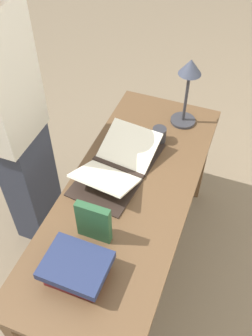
{
  "coord_description": "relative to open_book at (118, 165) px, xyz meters",
  "views": [
    {
      "loc": [
        1.12,
        0.41,
        2.22
      ],
      "look_at": [
        -0.07,
        -0.04,
        0.85
      ],
      "focal_mm": 40.0,
      "sensor_mm": 36.0,
      "label": 1
    }
  ],
  "objects": [
    {
      "name": "person_reader",
      "position": [
        0.02,
        -0.58,
        0.06
      ],
      "size": [
        0.36,
        0.21,
        1.74
      ],
      "rotation": [
        0.0,
        0.0,
        3.14
      ],
      "color": "#2D3342",
      "rests_on": "ground_plane"
    },
    {
      "name": "coffee_mug",
      "position": [
        -0.29,
        0.13,
        0.01
      ],
      "size": [
        0.1,
        0.08,
        0.09
      ],
      "rotation": [
        0.0,
        0.0,
        5.68
      ],
      "color": "#28282D",
      "rests_on": "reading_desk"
    },
    {
      "name": "book_standing_upright",
      "position": [
        0.42,
        0.06,
        0.07
      ],
      "size": [
        0.03,
        0.16,
        0.21
      ],
      "rotation": [
        0.0,
        0.0,
        0.0
      ],
      "color": "#234C2D",
      "rests_on": "reading_desk"
    },
    {
      "name": "ground_plane",
      "position": [
        0.12,
        0.11,
        -0.8
      ],
      "size": [
        12.0,
        12.0,
        0.0
      ],
      "primitive_type": "plane",
      "color": "#70604C"
    },
    {
      "name": "open_book",
      "position": [
        0.0,
        0.0,
        0.0
      ],
      "size": [
        0.6,
        0.37,
        0.12
      ],
      "rotation": [
        0.0,
        0.0,
        -0.12
      ],
      "color": "black",
      "rests_on": "reading_desk"
    },
    {
      "name": "reading_lamp",
      "position": [
        -0.5,
        0.22,
        0.26
      ],
      "size": [
        0.15,
        0.15,
        0.42
      ],
      "color": "#2D2D33",
      "rests_on": "reading_desk"
    },
    {
      "name": "book_stack_tall",
      "position": [
        0.62,
        0.07,
        0.02
      ],
      "size": [
        0.21,
        0.26,
        0.11
      ],
      "color": "maroon",
      "rests_on": "reading_desk"
    },
    {
      "name": "reading_desk",
      "position": [
        0.12,
        0.11,
        -0.14
      ],
      "size": [
        1.58,
        0.62,
        0.77
      ],
      "color": "brown",
      "rests_on": "ground_plane"
    }
  ]
}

